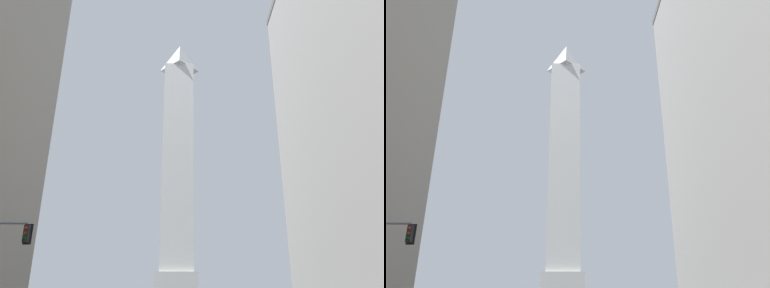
# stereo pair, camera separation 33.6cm
# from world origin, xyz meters

# --- Properties ---
(obelisk) EXTENTS (9.15, 9.15, 65.02)m
(obelisk) POSITION_xyz_m (0.00, 84.80, 31.07)
(obelisk) COLOR silver
(obelisk) RESTS_ON ground_plane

